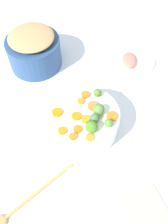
% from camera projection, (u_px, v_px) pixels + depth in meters
% --- Properties ---
extents(tabletop, '(2.40, 2.40, 0.02)m').
position_uv_depth(tabletop, '(80.00, 131.00, 0.95)').
color(tabletop, silver).
rests_on(tabletop, ground).
extents(serving_bowl_carrots, '(0.25, 0.25, 0.10)m').
position_uv_depth(serving_bowl_carrots, '(84.00, 121.00, 0.90)').
color(serving_bowl_carrots, white).
rests_on(serving_bowl_carrots, tabletop).
extents(metal_pot, '(0.23, 0.23, 0.13)m').
position_uv_depth(metal_pot, '(34.00, 52.00, 1.08)').
color(metal_pot, navy).
rests_on(metal_pot, tabletop).
extents(stuffing_mound, '(0.19, 0.19, 0.04)m').
position_uv_depth(stuffing_mound, '(31.00, 37.00, 1.01)').
color(stuffing_mound, tan).
rests_on(stuffing_mound, metal_pot).
extents(carrot_slice_0, '(0.04, 0.04, 0.01)m').
position_uv_depth(carrot_slice_0, '(57.00, 113.00, 0.85)').
color(carrot_slice_0, orange).
rests_on(carrot_slice_0, serving_bowl_carrots).
extents(carrot_slice_1, '(0.05, 0.05, 0.01)m').
position_uv_depth(carrot_slice_1, '(112.00, 115.00, 0.85)').
color(carrot_slice_1, orange).
rests_on(carrot_slice_1, serving_bowl_carrots).
extents(carrot_slice_2, '(0.04, 0.04, 0.01)m').
position_uv_depth(carrot_slice_2, '(81.00, 101.00, 0.88)').
color(carrot_slice_2, orange).
rests_on(carrot_slice_2, serving_bowl_carrots).
extents(carrot_slice_3, '(0.04, 0.04, 0.01)m').
position_uv_depth(carrot_slice_3, '(77.00, 129.00, 0.82)').
color(carrot_slice_3, orange).
rests_on(carrot_slice_3, serving_bowl_carrots).
extents(carrot_slice_4, '(0.05, 0.05, 0.01)m').
position_uv_depth(carrot_slice_4, '(93.00, 106.00, 0.87)').
color(carrot_slice_4, orange).
rests_on(carrot_slice_4, serving_bowl_carrots).
extents(carrot_slice_5, '(0.04, 0.04, 0.01)m').
position_uv_depth(carrot_slice_5, '(90.00, 137.00, 0.80)').
color(carrot_slice_5, orange).
rests_on(carrot_slice_5, serving_bowl_carrots).
extents(carrot_slice_6, '(0.03, 0.03, 0.01)m').
position_uv_depth(carrot_slice_6, '(73.00, 137.00, 0.80)').
color(carrot_slice_6, orange).
rests_on(carrot_slice_6, serving_bowl_carrots).
extents(carrot_slice_7, '(0.04, 0.04, 0.01)m').
position_uv_depth(carrot_slice_7, '(85.00, 95.00, 0.90)').
color(carrot_slice_7, orange).
rests_on(carrot_slice_7, serving_bowl_carrots).
extents(carrot_slice_8, '(0.03, 0.03, 0.01)m').
position_uv_depth(carrot_slice_8, '(62.00, 131.00, 0.82)').
color(carrot_slice_8, orange).
rests_on(carrot_slice_8, serving_bowl_carrots).
extents(carrot_slice_9, '(0.04, 0.04, 0.01)m').
position_uv_depth(carrot_slice_9, '(86.00, 119.00, 0.84)').
color(carrot_slice_9, orange).
rests_on(carrot_slice_9, serving_bowl_carrots).
extents(carrot_slice_10, '(0.05, 0.05, 0.01)m').
position_uv_depth(carrot_slice_10, '(76.00, 116.00, 0.85)').
color(carrot_slice_10, orange).
rests_on(carrot_slice_10, serving_bowl_carrots).
extents(brussels_sprout_0, '(0.04, 0.04, 0.04)m').
position_uv_depth(brussels_sprout_0, '(92.00, 127.00, 0.80)').
color(brussels_sprout_0, '#498423').
rests_on(brussels_sprout_0, serving_bowl_carrots).
extents(brussels_sprout_1, '(0.03, 0.03, 0.03)m').
position_uv_depth(brussels_sprout_1, '(95.00, 118.00, 0.83)').
color(brussels_sprout_1, '#466D40').
rests_on(brussels_sprout_1, serving_bowl_carrots).
extents(brussels_sprout_2, '(0.03, 0.03, 0.03)m').
position_uv_depth(brussels_sprout_2, '(97.00, 93.00, 0.89)').
color(brussels_sprout_2, '#567629').
rests_on(brussels_sprout_2, serving_bowl_carrots).
extents(brussels_sprout_3, '(0.03, 0.03, 0.03)m').
position_uv_depth(brussels_sprout_3, '(109.00, 123.00, 0.82)').
color(brussels_sprout_3, '#588833').
rests_on(brussels_sprout_3, serving_bowl_carrots).
extents(brussels_sprout_4, '(0.04, 0.04, 0.04)m').
position_uv_depth(brussels_sprout_4, '(99.00, 109.00, 0.84)').
color(brussels_sprout_4, '#55803B').
rests_on(brussels_sprout_4, serving_bowl_carrots).
extents(wooden_spoon, '(0.25, 0.25, 0.01)m').
position_uv_depth(wooden_spoon, '(16.00, 210.00, 0.77)').
color(wooden_spoon, tan).
rests_on(wooden_spoon, tabletop).
extents(ham_plate, '(0.20, 0.20, 0.01)m').
position_uv_depth(ham_plate, '(133.00, 60.00, 1.14)').
color(ham_plate, white).
rests_on(ham_plate, tabletop).
extents(ham_slice_main, '(0.06, 0.10, 0.02)m').
position_uv_depth(ham_slice_main, '(129.00, 60.00, 1.11)').
color(ham_slice_main, '#CE7564').
rests_on(ham_slice_main, ham_plate).
extents(dish_towel, '(0.17, 0.18, 0.01)m').
position_uv_depth(dish_towel, '(147.00, 212.00, 0.77)').
color(dish_towel, '#C7AF92').
rests_on(dish_towel, tabletop).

